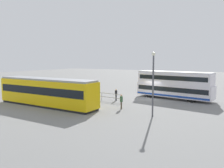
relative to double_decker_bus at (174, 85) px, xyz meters
The scene contains 8 objects.
ground_plane 3.91m from the double_decker_bus, 32.79° to the left, with size 160.00×160.00×0.00m, color slate.
double_decker_bus is the anchor object (origin of this frame).
tram_yellow 17.29m from the double_decker_bus, 46.11° to the left, with size 13.94×2.83×3.34m.
pedestrian_near_railing 8.34m from the double_decker_bus, 39.15° to the left, with size 0.45×0.45×1.61m.
pedestrian_crossing 10.18m from the double_decker_bus, 70.81° to the left, with size 0.41×0.41×1.68m.
pedestrian_railing 10.26m from the double_decker_bus, 36.18° to the left, with size 6.47×0.83×1.08m.
info_sign 15.02m from the double_decker_bus, 24.07° to the left, with size 1.14×0.12×2.43m.
street_lamp 11.14m from the double_decker_bus, 94.51° to the left, with size 0.36×0.36×6.29m.
Camera 1 is at (-11.17, 30.03, 5.59)m, focal length 36.40 mm.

